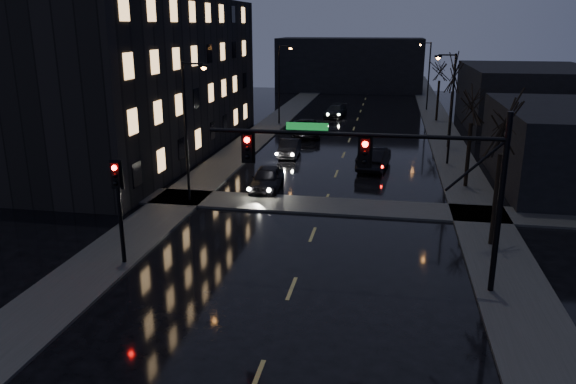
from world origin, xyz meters
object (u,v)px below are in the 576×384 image
at_px(oncoming_car_c, 306,128).
at_px(oncoming_car_a, 267,178).
at_px(oncoming_car_d, 335,111).
at_px(lead_car, 374,157).
at_px(oncoming_car_b, 290,148).

bearing_deg(oncoming_car_c, oncoming_car_a, -96.77).
height_order(oncoming_car_d, lead_car, lead_car).
height_order(oncoming_car_c, lead_car, lead_car).
distance_m(oncoming_car_b, oncoming_car_c, 8.36).
bearing_deg(oncoming_car_d, oncoming_car_b, -87.19).
bearing_deg(oncoming_car_d, lead_car, -70.22).
height_order(oncoming_car_a, lead_car, lead_car).
xyz_separation_m(oncoming_car_c, lead_car, (6.56, -11.15, 0.06)).
xyz_separation_m(oncoming_car_a, oncoming_car_b, (-0.26, 9.49, -0.08)).
xyz_separation_m(oncoming_car_d, lead_car, (5.03, -22.91, 0.15)).
distance_m(oncoming_car_a, oncoming_car_c, 17.84).
bearing_deg(oncoming_car_b, oncoming_car_d, 83.27).
xyz_separation_m(oncoming_car_b, oncoming_car_c, (0.08, 8.36, 0.12)).
bearing_deg(oncoming_car_c, oncoming_car_b, -97.91).
relative_size(oncoming_car_a, oncoming_car_b, 1.08).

